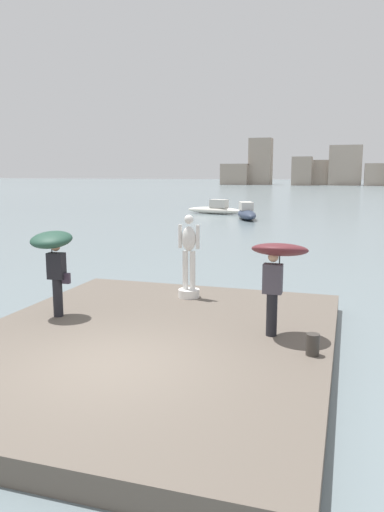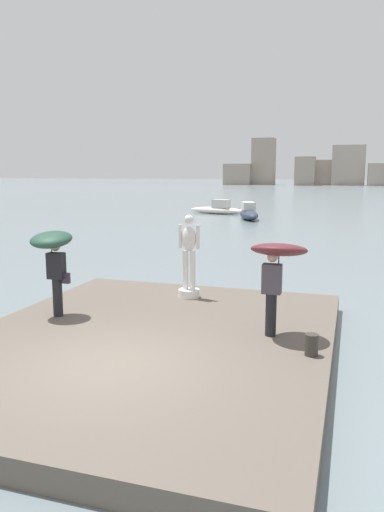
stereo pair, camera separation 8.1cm
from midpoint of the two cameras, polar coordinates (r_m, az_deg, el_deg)
name	(u,v)px [view 2 (the right image)]	position (r m, az deg, el deg)	size (l,w,h in m)	color
ground_plane	(308,212)	(47.72, 13.20, 4.94)	(400.00, 400.00, 0.00)	slate
pier	(147,344)	(10.39, -4.94, -10.04)	(7.30, 9.18, 0.40)	#60564C
statue_white_figure	(189,263)	(13.07, -0.17, -0.77)	(0.58, 0.56, 2.19)	white
onlooker_left	(53,250)	(11.73, -15.45, 0.67)	(1.00, 1.04, 2.01)	black
onlooker_right	(277,260)	(10.02, 9.94, -0.47)	(1.13, 1.16, 1.99)	black
mooring_bollard	(311,345)	(9.41, 13.75, -9.84)	(0.24, 0.24, 0.40)	#38332D
boat_near	(249,213)	(39.33, 6.57, 4.91)	(2.77, 4.73, 1.34)	#2D384C
boat_far	(218,209)	(44.22, 3.03, 5.39)	(5.49, 2.24, 1.28)	silver
distant_skyline	(353,167)	(143.90, 17.96, 9.64)	(63.64, 13.46, 13.10)	gray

